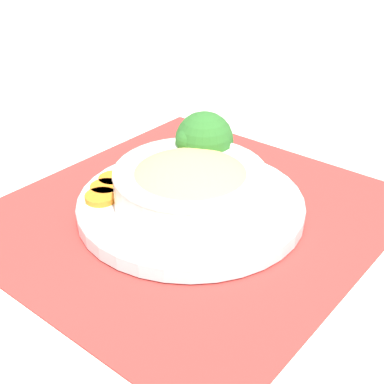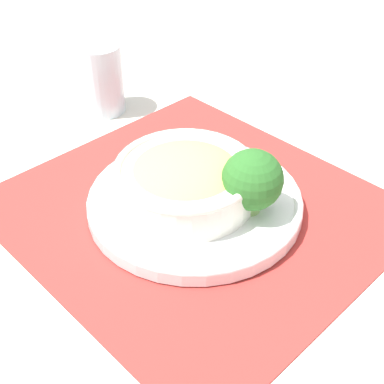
{
  "view_description": "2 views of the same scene",
  "coord_description": "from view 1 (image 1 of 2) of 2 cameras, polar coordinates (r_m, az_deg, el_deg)",
  "views": [
    {
      "loc": [
        -0.46,
        -0.31,
        0.35
      ],
      "look_at": [
        -0.01,
        -0.01,
        0.04
      ],
      "focal_mm": 50.0,
      "sensor_mm": 36.0,
      "label": 1
    },
    {
      "loc": [
        0.34,
        -0.41,
        0.44
      ],
      "look_at": [
        0.01,
        -0.02,
        0.04
      ],
      "focal_mm": 50.0,
      "sensor_mm": 36.0,
      "label": 2
    }
  ],
  "objects": [
    {
      "name": "ground_plane",
      "position": [
        0.65,
        -0.13,
        -2.4
      ],
      "size": [
        4.0,
        4.0,
        0.0
      ],
      "primitive_type": "plane",
      "color": "beige"
    },
    {
      "name": "placemat",
      "position": [
        0.65,
        -0.13,
        -2.25
      ],
      "size": [
        0.49,
        0.47,
        0.0
      ],
      "color": "#B2332D",
      "rests_on": "ground_plane"
    },
    {
      "name": "plate",
      "position": [
        0.64,
        -0.14,
        -1.25
      ],
      "size": [
        0.27,
        0.27,
        0.02
      ],
      "color": "white",
      "rests_on": "placemat"
    },
    {
      "name": "bowl",
      "position": [
        0.62,
        -0.18,
        0.89
      ],
      "size": [
        0.18,
        0.18,
        0.06
      ],
      "color": "silver",
      "rests_on": "plate"
    },
    {
      "name": "broccoli_floret",
      "position": [
        0.68,
        1.26,
        5.49
      ],
      "size": [
        0.07,
        0.07,
        0.08
      ],
      "color": "#84AD5B",
      "rests_on": "plate"
    },
    {
      "name": "carrot_slice_near",
      "position": [
        0.68,
        -8.35,
        1.32
      ],
      "size": [
        0.04,
        0.04,
        0.01
      ],
      "color": "orange",
      "rests_on": "plate"
    },
    {
      "name": "carrot_slice_middle",
      "position": [
        0.67,
        -9.2,
        0.43
      ],
      "size": [
        0.04,
        0.04,
        0.01
      ],
      "color": "orange",
      "rests_on": "plate"
    },
    {
      "name": "carrot_slice_far",
      "position": [
        0.65,
        -9.7,
        -0.55
      ],
      "size": [
        0.04,
        0.04,
        0.01
      ],
      "color": "orange",
      "rests_on": "plate"
    }
  ]
}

